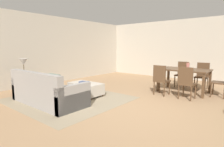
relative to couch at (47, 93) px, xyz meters
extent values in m
plane|color=#9E7A56|center=(2.05, 1.10, -0.29)|extent=(10.80, 10.80, 0.00)
cube|color=#BCB2A0|center=(2.05, 6.10, 1.06)|extent=(9.00, 0.12, 2.70)
cube|color=#BCB2A0|center=(-2.45, 1.60, 1.06)|extent=(0.12, 11.00, 2.70)
cube|color=gray|center=(0.09, 0.62, -0.28)|extent=(3.00, 2.80, 0.01)
cube|color=gray|center=(0.00, 0.05, -0.08)|extent=(2.17, 0.94, 0.42)
cube|color=gray|center=(0.00, -0.34, 0.35)|extent=(2.17, 0.16, 0.44)
cube|color=gray|center=(-1.02, 0.05, 0.02)|extent=(0.14, 0.94, 0.62)
cube|color=gray|center=(1.01, 0.05, 0.02)|extent=(0.14, 0.94, 0.62)
cube|color=beige|center=(-0.43, -0.09, 0.30)|extent=(0.33, 0.10, 0.33)
cube|color=slate|center=(0.42, -0.06, 0.33)|extent=(0.40, 0.11, 0.40)
cube|color=#B7AD9E|center=(0.19, 1.19, -0.06)|extent=(1.03, 0.58, 0.33)
cylinder|color=#513823|center=(-0.28, 1.43, -0.26)|extent=(0.05, 0.05, 0.06)
cylinder|color=#513823|center=(0.66, 1.43, -0.26)|extent=(0.05, 0.05, 0.06)
cylinder|color=#513823|center=(-0.28, 0.95, -0.26)|extent=(0.05, 0.05, 0.06)
cylinder|color=#513823|center=(0.66, 0.95, -0.26)|extent=(0.05, 0.05, 0.06)
cube|color=olive|center=(-1.39, 0.10, 0.28)|extent=(0.40, 0.40, 0.03)
cylinder|color=olive|center=(-1.56, 0.27, -0.01)|extent=(0.04, 0.04, 0.56)
cylinder|color=olive|center=(-1.22, 0.27, -0.01)|extent=(0.04, 0.04, 0.56)
cylinder|color=olive|center=(-1.56, -0.07, -0.01)|extent=(0.04, 0.04, 0.56)
cylinder|color=olive|center=(-1.22, -0.07, -0.01)|extent=(0.04, 0.04, 0.56)
cylinder|color=brown|center=(-1.39, 0.10, 0.31)|extent=(0.16, 0.16, 0.02)
cylinder|color=brown|center=(-1.39, 0.10, 0.48)|extent=(0.02, 0.02, 0.32)
cone|color=silver|center=(-1.39, 0.10, 0.73)|extent=(0.26, 0.26, 0.18)
cube|color=#513823|center=(2.33, 3.51, 0.45)|extent=(1.50, 0.97, 0.04)
cube|color=#513823|center=(1.64, 3.94, 0.07)|extent=(0.07, 0.07, 0.72)
cube|color=#513823|center=(3.03, 3.94, 0.07)|extent=(0.07, 0.07, 0.72)
cube|color=#513823|center=(1.64, 3.08, 0.07)|extent=(0.07, 0.07, 0.72)
cube|color=#513823|center=(3.03, 3.08, 0.07)|extent=(0.07, 0.07, 0.72)
cube|color=#513823|center=(1.94, 2.73, 0.14)|extent=(0.43, 0.43, 0.04)
cube|color=#513823|center=(1.92, 2.55, 0.40)|extent=(0.40, 0.07, 0.47)
cylinder|color=#513823|center=(1.78, 2.91, -0.08)|extent=(0.04, 0.04, 0.41)
cylinder|color=#513823|center=(2.12, 2.89, -0.08)|extent=(0.04, 0.04, 0.41)
cylinder|color=#513823|center=(1.75, 2.57, -0.08)|extent=(0.04, 0.04, 0.41)
cylinder|color=#513823|center=(2.09, 2.55, -0.08)|extent=(0.04, 0.04, 0.41)
cube|color=#513823|center=(2.69, 2.73, 0.14)|extent=(0.42, 0.42, 0.04)
cube|color=#513823|center=(2.68, 2.55, 0.40)|extent=(0.40, 0.06, 0.47)
cylinder|color=#513823|center=(2.53, 2.91, -0.08)|extent=(0.04, 0.04, 0.41)
cylinder|color=#513823|center=(2.87, 2.89, -0.08)|extent=(0.04, 0.04, 0.41)
cylinder|color=#513823|center=(2.51, 2.57, -0.08)|extent=(0.04, 0.04, 0.41)
cylinder|color=#513823|center=(2.85, 2.55, -0.08)|extent=(0.04, 0.04, 0.41)
cube|color=#513823|center=(1.99, 4.29, 0.14)|extent=(0.40, 0.40, 0.04)
cube|color=#513823|center=(1.99, 4.47, 0.40)|extent=(0.40, 0.04, 0.47)
cylinder|color=#513823|center=(2.16, 4.12, -0.08)|extent=(0.04, 0.04, 0.41)
cylinder|color=#513823|center=(1.82, 4.12, -0.08)|extent=(0.04, 0.04, 0.41)
cylinder|color=#513823|center=(2.16, 4.46, -0.08)|extent=(0.04, 0.04, 0.41)
cylinder|color=#513823|center=(1.82, 4.46, -0.08)|extent=(0.04, 0.04, 0.41)
cube|color=#513823|center=(2.68, 4.28, 0.14)|extent=(0.40, 0.40, 0.04)
cube|color=#513823|center=(2.68, 4.46, 0.40)|extent=(0.40, 0.04, 0.47)
cylinder|color=#513823|center=(2.85, 4.11, -0.08)|extent=(0.04, 0.04, 0.41)
cylinder|color=#513823|center=(2.51, 4.11, -0.08)|extent=(0.04, 0.04, 0.41)
cylinder|color=#513823|center=(2.85, 4.45, -0.08)|extent=(0.04, 0.04, 0.41)
cylinder|color=#513823|center=(2.51, 4.45, -0.08)|extent=(0.04, 0.04, 0.41)
cube|color=#513823|center=(3.34, 3.53, 0.14)|extent=(0.41, 0.41, 0.04)
cylinder|color=#513823|center=(3.18, 3.35, -0.08)|extent=(0.04, 0.04, 0.41)
cylinder|color=#513823|center=(3.17, 3.69, -0.08)|extent=(0.04, 0.04, 0.41)
cylinder|color=#513823|center=(3.52, 3.36, -0.08)|extent=(0.04, 0.04, 0.41)
cylinder|color=#B26659|center=(2.42, 3.56, 0.57)|extent=(0.10, 0.10, 0.20)
cube|color=#3F4C72|center=(0.09, 1.21, 0.12)|extent=(0.30, 0.26, 0.03)
camera|label=1|loc=(4.27, -2.59, 1.17)|focal=29.82mm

